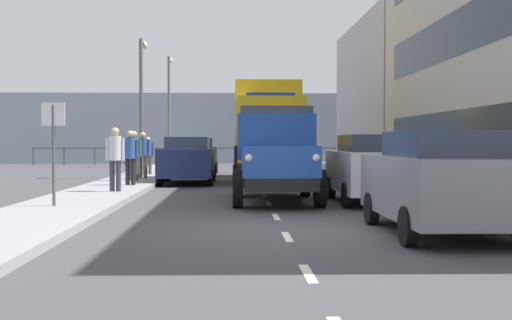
{
  "coord_description": "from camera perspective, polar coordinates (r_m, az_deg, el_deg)",
  "views": [
    {
      "loc": [
        0.87,
        11.61,
        1.55
      ],
      "look_at": [
        0.11,
        -10.79,
        0.92
      ],
      "focal_mm": 46.21,
      "sensor_mm": 36.0,
      "label": 1
    }
  ],
  "objects": [
    {
      "name": "pedestrian_couple_b",
      "position": [
        25.49,
        -9.78,
        0.77
      ],
      "size": [
        0.53,
        0.34,
        1.77
      ],
      "color": "#4C473D",
      "rests_on": "sidewalk_right"
    },
    {
      "name": "lamp_post_promenade",
      "position": [
        28.08,
        -9.86,
        5.75
      ],
      "size": [
        0.32,
        1.14,
        5.69
      ],
      "color": "#59595B",
      "rests_on": "sidewalk_right"
    },
    {
      "name": "truck_vintage_blue",
      "position": [
        16.69,
        1.7,
        0.32
      ],
      "size": [
        2.17,
        5.64,
        2.43
      ],
      "color": "black",
      "rests_on": "ground_plane"
    },
    {
      "name": "lorry_cargo_yellow",
      "position": [
        26.42,
        0.92,
        2.74
      ],
      "size": [
        2.58,
        8.2,
        3.87
      ],
      "color": "gold",
      "rests_on": "ground_plane"
    },
    {
      "name": "sea_horizon",
      "position": [
        47.14,
        -0.89,
        2.75
      ],
      "size": [
        80.0,
        0.8,
        5.0
      ],
      "primitive_type": "cube",
      "color": "#8C9EAD",
      "rests_on": "ground_plane"
    },
    {
      "name": "building_far_block",
      "position": [
        37.27,
        14.05,
        5.35
      ],
      "size": [
        7.15,
        13.38,
        8.04
      ],
      "color": "#B7B2B7",
      "rests_on": "ground_plane"
    },
    {
      "name": "car_white_kerbside_1",
      "position": [
        16.82,
        9.85,
        -0.66
      ],
      "size": [
        1.78,
        4.06,
        1.72
      ],
      "color": "white",
      "rests_on": "ground_plane"
    },
    {
      "name": "pedestrian_by_lamp",
      "position": [
        18.94,
        -12.1,
        0.55
      ],
      "size": [
        0.53,
        0.34,
        1.8
      ],
      "color": "#383342",
      "rests_on": "sidewalk_right"
    },
    {
      "name": "sidewalk_left",
      "position": [
        23.05,
        11.93,
        -2.1
      ],
      "size": [
        2.27,
        43.58,
        0.15
      ],
      "primitive_type": "cube",
      "color": "gray",
      "rests_on": "ground_plane"
    },
    {
      "name": "street_sign",
      "position": [
        14.97,
        -17.13,
        2.04
      ],
      "size": [
        0.5,
        0.07,
        2.25
      ],
      "color": "#4C4C4C",
      "rests_on": "sidewalk_right"
    },
    {
      "name": "seawall_railing",
      "position": [
        43.54,
        -0.81,
        0.76
      ],
      "size": [
        28.08,
        0.08,
        1.2
      ],
      "color": "#4C5156",
      "rests_on": "ground_plane"
    },
    {
      "name": "pedestrian_couple_a",
      "position": [
        21.6,
        -10.83,
        0.61
      ],
      "size": [
        0.53,
        0.34,
        1.76
      ],
      "color": "black",
      "rests_on": "sidewalk_right"
    },
    {
      "name": "ground_plane",
      "position": [
        22.4,
        0.28,
        -2.37
      ],
      "size": [
        80.0,
        80.0,
        0.0
      ],
      "primitive_type": "plane",
      "color": "#423F44"
    },
    {
      "name": "pedestrian_near_railing",
      "position": [
        28.68,
        -9.34,
        0.66
      ],
      "size": [
        0.53,
        0.34,
        1.6
      ],
      "color": "#4C473D",
      "rests_on": "sidewalk_right"
    },
    {
      "name": "car_navy_oppositeside_0",
      "position": [
        24.55,
        -5.92,
        0.07
      ],
      "size": [
        1.96,
        4.62,
        1.72
      ],
      "color": "navy",
      "rests_on": "ground_plane"
    },
    {
      "name": "sidewalk_right",
      "position": [
        22.7,
        -11.55,
        -2.16
      ],
      "size": [
        2.27,
        43.58,
        0.15
      ],
      "primitive_type": "cube",
      "color": "gray",
      "rests_on": "ground_plane"
    },
    {
      "name": "car_black_oppositeside_1",
      "position": [
        31.4,
        -5.05,
        0.4
      ],
      "size": [
        1.81,
        4.33,
        1.72
      ],
      "color": "black",
      "rests_on": "ground_plane"
    },
    {
      "name": "pedestrian_with_bag",
      "position": [
        24.01,
        -10.52,
        0.75
      ],
      "size": [
        0.53,
        0.34,
        1.78
      ],
      "color": "#4C473D",
      "rests_on": "sidewalk_right"
    },
    {
      "name": "car_grey_kerbside_near",
      "position": [
        11.39,
        15.64,
        -1.75
      ],
      "size": [
        1.92,
        4.19,
        1.72
      ],
      "color": "slate",
      "rests_on": "ground_plane"
    },
    {
      "name": "road_centreline_markings",
      "position": [
        22.54,
        0.27,
        -2.33
      ],
      "size": [
        0.12,
        40.33,
        0.01
      ],
      "color": "silver",
      "rests_on": "ground_plane"
    },
    {
      "name": "lamp_post_far",
      "position": [
        40.9,
        -7.53,
        5.13
      ],
      "size": [
        0.32,
        1.14,
        6.62
      ],
      "color": "#59595B",
      "rests_on": "sidewalk_right"
    }
  ]
}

